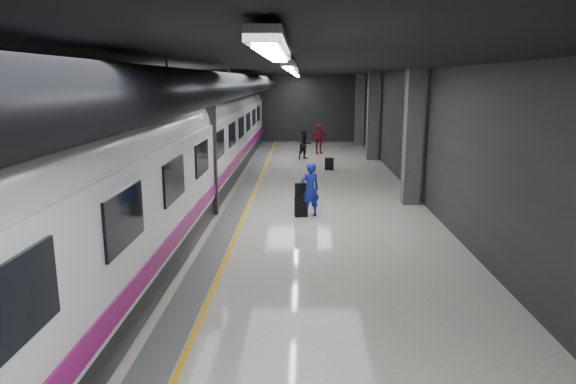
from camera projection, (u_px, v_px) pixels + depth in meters
ground at (274, 218)px, 15.79m from camera, size 40.00×40.00×0.00m
platform_hall at (266, 100)px, 15.97m from camera, size 10.02×40.02×4.51m
train at (166, 150)px, 15.43m from camera, size 3.05×38.00×4.05m
traveler_main at (310, 190)px, 15.77m from camera, size 0.72×0.62×1.68m
suitcase_main at (301, 206)px, 15.86m from camera, size 0.42×0.30×0.64m
shoulder_bag at (300, 190)px, 15.73m from camera, size 0.36×0.28×0.42m
traveler_far_a at (305, 144)px, 27.31m from camera, size 0.96×0.91×1.56m
traveler_far_b at (319, 139)px, 29.33m from camera, size 1.05×0.64×1.68m
suitcase_far at (329, 164)px, 24.13m from camera, size 0.44×0.34×0.57m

